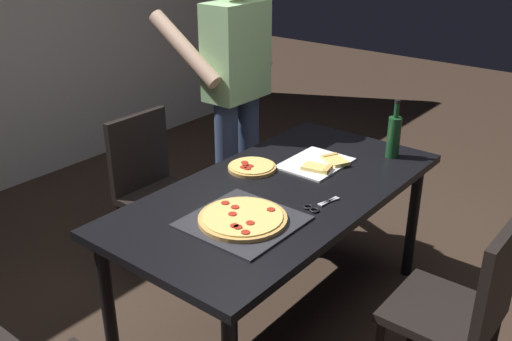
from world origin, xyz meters
name	(u,v)px	position (x,y,z in m)	size (l,w,h in m)	color
ground_plane	(278,315)	(0.00, 0.00, 0.00)	(12.00, 12.00, 0.00)	#38281E
dining_table	(280,202)	(0.00, 0.00, 0.68)	(1.73, 0.88, 0.75)	black
chair_near_camera	(465,304)	(0.00, -0.92, 0.51)	(0.42, 0.42, 0.90)	black
chair_far_side	(153,182)	(0.00, 0.92, 0.51)	(0.42, 0.42, 0.90)	black
person_serving_pizza	(235,89)	(0.49, 0.70, 1.00)	(0.55, 0.54, 1.75)	#38476B
pepperoni_pizza_on_tray	(243,219)	(-0.37, -0.07, 0.77)	(0.44, 0.44, 0.04)	#2D2D33
pizza_slices_on_towel	(319,163)	(0.34, 0.00, 0.76)	(0.36, 0.30, 0.03)	white
wine_bottle	(394,136)	(0.69, -0.24, 0.87)	(0.07, 0.07, 0.32)	#194723
kitchen_scissors	(318,206)	(-0.05, -0.24, 0.76)	(0.20, 0.09, 0.01)	silver
second_pizza_plain	(252,167)	(0.09, 0.25, 0.76)	(0.25, 0.25, 0.03)	tan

